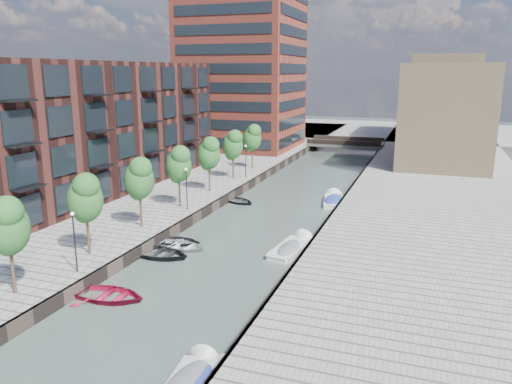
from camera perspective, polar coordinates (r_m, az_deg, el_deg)
The scene contains 31 objects.
water at distance 60.72m, azimuth 5.21°, elevation 0.27°, with size 300.00×300.00×0.00m, color #38473F.
quay_left at distance 77.48m, azimuth -21.56°, elevation 2.65°, with size 60.00×140.00×1.00m, color gray.
quay_right at distance 58.90m, azimuth 20.47°, elevation -0.47°, with size 20.00×140.00×1.00m, color gray.
quay_wall_left at distance 62.33m, azimuth -0.22°, elevation 1.15°, with size 0.25×140.00×1.00m, color #332823.
quay_wall_right at distance 59.46m, azimuth 10.92°, elevation 0.28°, with size 0.25×140.00×1.00m, color #332823.
far_closure at distance 118.96m, azimuth 12.44°, elevation 6.81°, with size 80.00×40.00×1.00m, color gray.
apartment_block at distance 58.78m, azimuth -16.62°, elevation 7.23°, with size 8.00×38.00×14.00m, color black.
tower at distance 88.11m, azimuth -1.49°, elevation 14.94°, with size 18.00×18.00×30.00m, color brown.
tan_block_near at distance 79.56m, azimuth 20.77°, elevation 8.45°, with size 12.00×25.00×14.00m, color tan.
tan_block_far at distance 105.45m, azimuth 20.61°, elevation 10.07°, with size 12.00×20.00×16.00m, color tan.
bridge at distance 91.34m, azimuth 10.23°, elevation 5.49°, with size 13.00×6.00×1.30m.
tree_0 at distance 32.44m, azimuth -26.55°, elevation -3.35°, with size 2.50×2.50×5.95m.
tree_1 at distance 37.41m, azimuth -18.95°, elevation -0.52°, with size 2.50×2.50×5.95m.
tree_2 at distance 42.95m, azimuth -13.22°, elevation 1.62°, with size 2.50×2.50×5.95m.
tree_3 at distance 48.87m, azimuth -8.83°, elevation 3.25°, with size 2.50×2.50×5.95m.
tree_4 at distance 55.04m, azimuth -5.40°, elevation 4.51°, with size 2.50×2.50×5.95m.
tree_5 at distance 61.39m, azimuth -2.66°, elevation 5.50°, with size 2.50×2.50×5.95m.
tree_6 at distance 67.87m, azimuth -0.44°, elevation 6.29°, with size 2.50×2.50×5.95m.
lamp_0 at distance 34.86m, azimuth -20.06°, elevation -4.69°, with size 0.24×0.24×4.12m.
lamp_1 at distance 47.76m, azimuth -7.94°, elevation 0.85°, with size 0.24×0.24×4.12m.
lamp_2 at distance 62.12m, azimuth -1.18°, elevation 3.93°, with size 0.24×0.24×4.12m.
sloop_0 at distance 39.68m, azimuth -11.07°, elevation -7.26°, with size 3.69×5.16×1.07m, color black.
sloop_1 at distance 42.32m, azimuth -8.93°, elevation -5.82°, with size 2.86×4.00×0.83m, color black.
sloop_2 at distance 33.47m, azimuth -16.48°, elevation -11.64°, with size 3.49×4.89×1.01m, color #A21134.
sloop_3 at distance 41.09m, azimuth -8.70°, elevation -6.42°, with size 3.25×4.55×0.94m, color silver.
sloop_4 at distance 54.61m, azimuth -2.03°, elevation -1.21°, with size 2.95×4.13×0.85m, color black.
motorboat_1 at distance 24.44m, azimuth -7.78°, elevation -20.83°, with size 2.19×5.06×1.64m.
motorboat_2 at distance 40.73m, azimuth 4.34°, elevation -6.31°, with size 2.49×5.70×1.84m.
motorboat_3 at distance 55.26m, azimuth 8.84°, elevation -0.94°, with size 2.83×5.85×1.87m.
motorboat_4 at distance 39.98m, azimuth 4.08°, elevation -6.56°, with size 2.56×5.12×1.63m.
car at distance 78.30m, azimuth 17.35°, elevation 4.00°, with size 1.70×4.23×1.44m, color #9D9EA2.
Camera 1 is at (14.36, -17.32, 13.97)m, focal length 35.00 mm.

